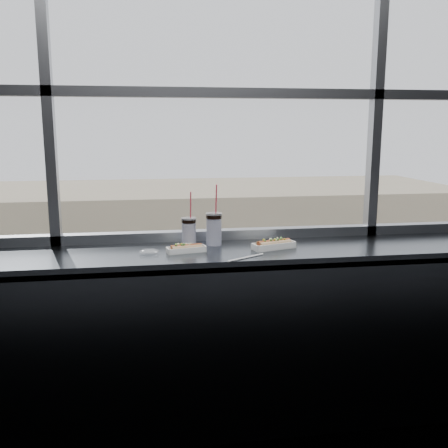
{
  "coord_description": "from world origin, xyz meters",
  "views": [
    {
      "loc": [
        -0.46,
        -1.55,
        1.79
      ],
      "look_at": [
        -0.02,
        1.23,
        1.25
      ],
      "focal_mm": 40.0,
      "sensor_mm": 36.0,
      "label": 1
    }
  ],
  "objects": [
    {
      "name": "street_asphalt",
      "position": [
        0.0,
        21.5,
        -10.97
      ],
      "size": [
        80.0,
        10.0,
        0.06
      ],
      "primitive_type": "cube",
      "color": "black",
      "rests_on": "plaza_ground"
    },
    {
      "name": "pedestrian_c",
      "position": [
        4.92,
        28.49,
        -9.95
      ],
      "size": [
        0.68,
        0.9,
        2.03
      ],
      "primitive_type": "imported",
      "rotation": [
        0.0,
        0.0,
        4.71
      ],
      "color": "#66605B",
      "rests_on": "far_sidewalk"
    },
    {
      "name": "car_near_c",
      "position": [
        -0.4,
        17.5,
        -9.82
      ],
      "size": [
        3.17,
        6.86,
        2.24
      ],
      "primitive_type": "imported",
      "rotation": [
        0.0,
        0.0,
        1.51
      ],
      "color": "maroon",
      "rests_on": "street_asphalt"
    },
    {
      "name": "soda_cup_right",
      "position": [
        -0.06,
        1.35,
        1.21
      ],
      "size": [
        0.1,
        0.1,
        0.37
      ],
      "color": "white",
      "rests_on": "counter"
    },
    {
      "name": "car_far_c",
      "position": [
        10.69,
        25.5,
        -9.98
      ],
      "size": [
        2.61,
        5.83,
        1.91
      ],
      "primitive_type": "imported",
      "rotation": [
        0.0,
        0.0,
        1.53
      ],
      "color": "beige",
      "rests_on": "street_asphalt"
    },
    {
      "name": "car_far_b",
      "position": [
        0.59,
        25.5,
        -9.82
      ],
      "size": [
        3.45,
        6.96,
        2.24
      ],
      "primitive_type": "imported",
      "rotation": [
        0.0,
        0.0,
        1.67
      ],
      "color": "maroon",
      "rests_on": "street_asphalt"
    },
    {
      "name": "counter_fascia",
      "position": [
        0.0,
        0.97,
        0.55
      ],
      "size": [
        6.0,
        0.04,
        1.04
      ],
      "primitive_type": "cube",
      "color": "#555B62",
      "rests_on": "ground"
    },
    {
      "name": "hotdog_tray_left",
      "position": [
        -0.24,
        1.19,
        1.12
      ],
      "size": [
        0.23,
        0.11,
        0.05
      ],
      "rotation": [
        0.0,
        0.0,
        0.2
      ],
      "color": "white",
      "rests_on": "counter"
    },
    {
      "name": "window_glass",
      "position": [
        0.0,
        1.52,
        2.3
      ],
      "size": [
        6.0,
        0.0,
        6.0
      ],
      "primitive_type": "plane",
      "rotation": [
        1.57,
        0.0,
        0.0
      ],
      "color": "silver",
      "rests_on": "ground"
    },
    {
      "name": "window_mullions",
      "position": [
        0.0,
        1.5,
        2.3
      ],
      "size": [
        6.0,
        0.08,
        2.4
      ],
      "primitive_type": null,
      "color": "gray",
      "rests_on": "ground"
    },
    {
      "name": "tree_right",
      "position": [
        12.47,
        29.5,
        -7.86
      ],
      "size": [
        2.96,
        2.96,
        4.63
      ],
      "color": "#47382B",
      "rests_on": "far_sidewalk"
    },
    {
      "name": "pedestrian_b",
      "position": [
        -0.02,
        28.48,
        -9.86
      ],
      "size": [
        0.73,
        0.97,
        2.19
      ],
      "primitive_type": "imported",
      "rotation": [
        0.0,
        0.0,
        4.71
      ],
      "color": "#66605B",
      "rests_on": "far_sidewalk"
    },
    {
      "name": "car_near_e",
      "position": [
        12.35,
        17.5,
        -9.86
      ],
      "size": [
        3.35,
        6.72,
        2.16
      ],
      "primitive_type": "imported",
      "rotation": [
        0.0,
        0.0,
        1.67
      ],
      "color": "#6A5DAC",
      "rests_on": "street_asphalt"
    },
    {
      "name": "wall_back_lower",
      "position": [
        0.0,
        1.5,
        0.55
      ],
      "size": [
        6.0,
        0.0,
        6.0
      ],
      "primitive_type": "plane",
      "rotation": [
        1.57,
        0.0,
        0.0
      ],
      "color": "black",
      "rests_on": "ground"
    },
    {
      "name": "plaza_ground",
      "position": [
        0.0,
        45.0,
        -11.0
      ],
      "size": [
        120.0,
        120.0,
        0.0
      ],
      "primitive_type": "plane",
      "color": "gray",
      "rests_on": "ground"
    },
    {
      "name": "car_near_d",
      "position": [
        6.34,
        17.5,
        -9.79
      ],
      "size": [
        3.06,
        6.95,
        2.29
      ],
      "primitive_type": "imported",
      "rotation": [
        0.0,
        0.0,
        1.54
      ],
      "color": "white",
      "rests_on": "street_asphalt"
    },
    {
      "name": "loose_straw",
      "position": [
        0.07,
        1.01,
        1.1
      ],
      "size": [
        0.22,
        0.13,
        0.01
      ],
      "primitive_type": "cylinder",
      "rotation": [
        0.0,
        1.57,
        0.53
      ],
      "color": "white",
      "rests_on": "counter"
    },
    {
      "name": "hotdog_tray_right",
      "position": [
        0.27,
        1.2,
        1.13
      ],
      "size": [
        0.27,
        0.15,
        0.06
      ],
      "rotation": [
        0.0,
        0.0,
        0.29
      ],
      "color": "white",
      "rests_on": "counter"
    },
    {
      "name": "far_sidewalk",
      "position": [
        0.0,
        29.5,
        -10.98
      ],
      "size": [
        80.0,
        6.0,
        0.04
      ],
      "primitive_type": "cube",
      "color": "gray",
      "rests_on": "plaza_ground"
    },
    {
      "name": "wrapper",
      "position": [
        -0.45,
        1.19,
        1.11
      ],
      "size": [
        0.11,
        0.08,
        0.03
      ],
      "primitive_type": "ellipsoid",
      "color": "silver",
      "rests_on": "counter"
    },
    {
      "name": "tree_left",
      "position": [
        -8.44,
        29.5,
        -7.69
      ],
      "size": [
        3.12,
        3.12,
        4.88
      ],
      "color": "#47382B",
      "rests_on": "far_sidewalk"
    },
    {
      "name": "tree_center",
      "position": [
        0.07,
        29.5,
        -7.92
      ],
      "size": [
        2.91,
        2.91,
        4.55
      ],
      "color": "#47382B",
      "rests_on": "far_sidewalk"
    },
    {
      "name": "far_building",
      "position": [
        0.0,
        39.5,
        -7.0
      ],
      "size": [
        50.0,
        14.0,
        8.0
      ],
      "primitive_type": "cube",
      "color": "tan",
      "rests_on": "plaza_ground"
    },
    {
      "name": "soda_cup_left",
      "position": [
        -0.22,
        1.32,
        1.2
      ],
      "size": [
        0.09,
        0.09,
        0.33
      ],
      "color": "white",
      "rests_on": "counter"
    },
    {
      "name": "counter",
      "position": [
        0.0,
        1.23,
        1.07
      ],
      "size": [
        6.0,
        0.55,
        0.06
      ],
      "primitive_type": "cube",
      "color": "#555B62",
      "rests_on": "ground"
    }
  ]
}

